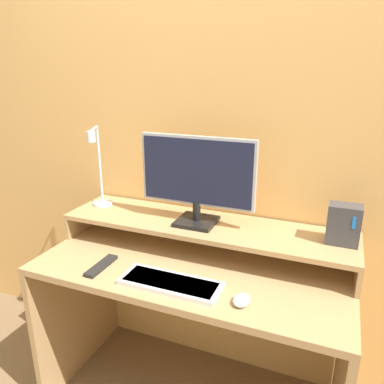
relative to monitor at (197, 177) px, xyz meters
name	(u,v)px	position (x,y,z in m)	size (l,w,h in m)	color
wall_back	(220,137)	(0.03, 0.21, 0.14)	(6.00, 0.05, 2.50)	#E5AD60
desk	(192,305)	(0.03, -0.14, -0.56)	(1.34, 0.64, 0.76)	tan
monitor_shelf	(205,227)	(0.03, 0.01, -0.24)	(1.34, 0.33, 0.13)	tan
monitor	(197,177)	(0.00, 0.00, 0.00)	(0.53, 0.17, 0.40)	black
desk_lamp	(99,173)	(-0.53, 0.01, -0.04)	(0.13, 0.20, 0.41)	silver
router_dock	(344,224)	(0.62, 0.03, -0.14)	(0.13, 0.09, 0.17)	#3D3D42
keyboard	(170,283)	(0.02, -0.33, -0.34)	(0.40, 0.15, 0.02)	silver
mouse	(242,300)	(0.31, -0.34, -0.34)	(0.06, 0.09, 0.03)	silver
remote_control	(101,266)	(-0.31, -0.32, -0.34)	(0.05, 0.19, 0.02)	black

